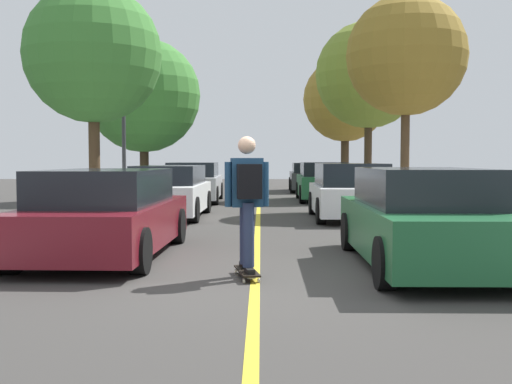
{
  "coord_description": "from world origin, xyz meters",
  "views": [
    {
      "loc": [
        0.07,
        -7.83,
        1.55
      ],
      "look_at": [
        -0.03,
        5.45,
        0.84
      ],
      "focal_mm": 43.42,
      "sensor_mm": 36.0,
      "label": 1
    }
  ],
  "objects_px": {
    "parked_car_right_farthest": "(310,177)",
    "street_tree_right_nearest": "(406,56)",
    "parked_car_left_near": "(169,191)",
    "parked_car_left_nearest": "(107,214)",
    "street_tree_left_near": "(144,96)",
    "parked_car_right_nearest": "(422,219)",
    "skateboarder": "(247,195)",
    "parked_car_left_far": "(193,182)",
    "street_tree_right_far": "(345,100)",
    "skateboard": "(247,271)",
    "fire_hydrant": "(446,211)",
    "parked_car_right_far": "(323,182)",
    "street_tree_left_nearest": "(93,55)",
    "street_tree_right_near": "(369,75)",
    "parked_car_right_near": "(350,192)",
    "streetlamp": "(123,102)"
  },
  "relations": [
    {
      "from": "parked_car_right_nearest",
      "to": "parked_car_right_farthest",
      "type": "height_order",
      "value": "parked_car_right_nearest"
    },
    {
      "from": "fire_hydrant",
      "to": "skateboard",
      "type": "distance_m",
      "value": 6.2
    },
    {
      "from": "parked_car_left_nearest",
      "to": "parked_car_right_nearest",
      "type": "bearing_deg",
      "value": -10.85
    },
    {
      "from": "parked_car_right_far",
      "to": "skateboarder",
      "type": "xyz_separation_m",
      "value": [
        -2.49,
        -14.95,
        0.38
      ]
    },
    {
      "from": "parked_car_left_nearest",
      "to": "parked_car_right_far",
      "type": "distance_m",
      "value": 13.97
    },
    {
      "from": "street_tree_left_near",
      "to": "skateboard",
      "type": "height_order",
      "value": "street_tree_left_near"
    },
    {
      "from": "parked_car_left_near",
      "to": "street_tree_right_nearest",
      "type": "bearing_deg",
      "value": 14.67
    },
    {
      "from": "fire_hydrant",
      "to": "skateboarder",
      "type": "height_order",
      "value": "skateboarder"
    },
    {
      "from": "parked_car_right_nearest",
      "to": "fire_hydrant",
      "type": "relative_size",
      "value": 6.59
    },
    {
      "from": "parked_car_right_nearest",
      "to": "street_tree_left_nearest",
      "type": "relative_size",
      "value": 0.78
    },
    {
      "from": "street_tree_right_nearest",
      "to": "skateboarder",
      "type": "height_order",
      "value": "street_tree_right_nearest"
    },
    {
      "from": "street_tree_right_nearest",
      "to": "street_tree_right_near",
      "type": "height_order",
      "value": "street_tree_right_near"
    },
    {
      "from": "parked_car_left_nearest",
      "to": "street_tree_right_nearest",
      "type": "bearing_deg",
      "value": 51.45
    },
    {
      "from": "parked_car_left_nearest",
      "to": "street_tree_right_nearest",
      "type": "height_order",
      "value": "street_tree_right_nearest"
    },
    {
      "from": "street_tree_left_near",
      "to": "fire_hydrant",
      "type": "bearing_deg",
      "value": -51.78
    },
    {
      "from": "parked_car_right_farthest",
      "to": "street_tree_right_nearest",
      "type": "xyz_separation_m",
      "value": [
        1.91,
        -11.19,
        3.86
      ]
    },
    {
      "from": "parked_car_right_far",
      "to": "skateboarder",
      "type": "bearing_deg",
      "value": -99.47
    },
    {
      "from": "street_tree_left_near",
      "to": "street_tree_right_nearest",
      "type": "xyz_separation_m",
      "value": [
        8.59,
        -4.94,
        0.65
      ]
    },
    {
      "from": "parked_car_left_far",
      "to": "streetlamp",
      "type": "distance_m",
      "value": 4.65
    },
    {
      "from": "fire_hydrant",
      "to": "skateboard",
      "type": "height_order",
      "value": "fire_hydrant"
    },
    {
      "from": "streetlamp",
      "to": "parked_car_right_near",
      "type": "bearing_deg",
      "value": -24.78
    },
    {
      "from": "street_tree_right_far",
      "to": "street_tree_right_nearest",
      "type": "bearing_deg",
      "value": -90.0
    },
    {
      "from": "street_tree_right_far",
      "to": "skateboard",
      "type": "distance_m",
      "value": 23.97
    },
    {
      "from": "parked_car_right_near",
      "to": "skateboarder",
      "type": "xyz_separation_m",
      "value": [
        -2.49,
        -8.0,
        0.38
      ]
    },
    {
      "from": "parked_car_right_nearest",
      "to": "street_tree_left_near",
      "type": "distance_m",
      "value": 16.06
    },
    {
      "from": "parked_car_right_nearest",
      "to": "street_tree_right_far",
      "type": "distance_m",
      "value": 22.68
    },
    {
      "from": "parked_car_right_near",
      "to": "parked_car_right_far",
      "type": "height_order",
      "value": "parked_car_right_near"
    },
    {
      "from": "parked_car_right_nearest",
      "to": "skateboarder",
      "type": "xyz_separation_m",
      "value": [
        -2.49,
        -0.9,
        0.4
      ]
    },
    {
      "from": "parked_car_left_near",
      "to": "parked_car_right_far",
      "type": "distance_m",
      "value": 8.06
    },
    {
      "from": "parked_car_left_near",
      "to": "parked_car_left_far",
      "type": "xyz_separation_m",
      "value": [
        -0.0,
        6.02,
        0.01
      ]
    },
    {
      "from": "parked_car_left_near",
      "to": "fire_hydrant",
      "type": "xyz_separation_m",
      "value": [
        6.27,
        -3.7,
        -0.2
      ]
    },
    {
      "from": "parked_car_left_nearest",
      "to": "parked_car_right_farthest",
      "type": "relative_size",
      "value": 1.02
    },
    {
      "from": "parked_car_left_near",
      "to": "parked_car_left_far",
      "type": "height_order",
      "value": "parked_car_left_far"
    },
    {
      "from": "fire_hydrant",
      "to": "parked_car_right_farthest",
      "type": "bearing_deg",
      "value": 95.16
    },
    {
      "from": "skateboarder",
      "to": "parked_car_right_nearest",
      "type": "bearing_deg",
      "value": 19.81
    },
    {
      "from": "parked_car_left_near",
      "to": "street_tree_right_nearest",
      "type": "xyz_separation_m",
      "value": [
        6.68,
        1.75,
        3.86
      ]
    },
    {
      "from": "street_tree_right_nearest",
      "to": "parked_car_left_near",
      "type": "bearing_deg",
      "value": -165.33
    },
    {
      "from": "street_tree_left_nearest",
      "to": "streetlamp",
      "type": "relative_size",
      "value": 1.08
    },
    {
      "from": "parked_car_left_nearest",
      "to": "street_tree_right_nearest",
      "type": "relative_size",
      "value": 0.74
    },
    {
      "from": "parked_car_left_nearest",
      "to": "street_tree_left_near",
      "type": "bearing_deg",
      "value": 98.14
    },
    {
      "from": "street_tree_right_near",
      "to": "street_tree_left_nearest",
      "type": "bearing_deg",
      "value": -136.18
    },
    {
      "from": "fire_hydrant",
      "to": "skateboard",
      "type": "relative_size",
      "value": 0.81
    },
    {
      "from": "parked_car_right_nearest",
      "to": "fire_hydrant",
      "type": "xyz_separation_m",
      "value": [
        1.5,
        3.86,
        -0.2
      ]
    },
    {
      "from": "parked_car_left_near",
      "to": "street_tree_right_far",
      "type": "bearing_deg",
      "value": 65.59
    },
    {
      "from": "parked_car_right_nearest",
      "to": "skateboarder",
      "type": "bearing_deg",
      "value": -160.19
    },
    {
      "from": "streetlamp",
      "to": "skateboarder",
      "type": "distance_m",
      "value": 11.94
    },
    {
      "from": "parked_car_left_near",
      "to": "parked_car_left_nearest",
      "type": "bearing_deg",
      "value": -90.01
    },
    {
      "from": "parked_car_right_far",
      "to": "street_tree_right_far",
      "type": "distance_m",
      "value": 9.26
    },
    {
      "from": "street_tree_left_nearest",
      "to": "street_tree_right_far",
      "type": "relative_size",
      "value": 0.91
    },
    {
      "from": "parked_car_left_near",
      "to": "parked_car_right_farthest",
      "type": "bearing_deg",
      "value": 69.75
    }
  ]
}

